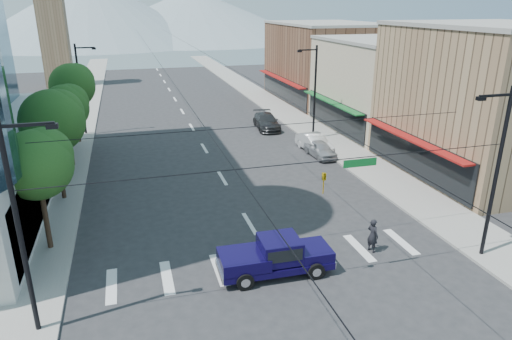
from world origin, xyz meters
The scene contains 21 objects.
ground centered at (0.00, 0.00, 0.00)m, with size 160.00×160.00×0.00m, color #28282B.
sidewalk_left centered at (-12.00, 40.00, 0.07)m, with size 4.00×120.00×0.15m, color gray.
sidewalk_right centered at (12.00, 40.00, 0.07)m, with size 4.00×120.00×0.15m, color gray.
shop_near centered at (20.00, 10.00, 5.50)m, with size 12.00×14.00×11.00m, color #8C6B4C.
shop_mid centered at (20.00, 24.00, 4.50)m, with size 12.00×14.00×9.00m, color tan.
shop_far centered at (20.00, 40.00, 5.00)m, with size 12.00×18.00×10.00m, color brown.
clock_tower centered at (-16.50, 62.00, 10.64)m, with size 4.80×4.80×20.40m.
mountain_left centered at (-15.00, 150.00, 11.00)m, with size 80.00×80.00×22.00m, color gray.
mountain_right centered at (20.00, 160.00, 9.00)m, with size 90.00×90.00×18.00m, color gray.
tree_near centered at (-11.07, 6.10, 4.99)m, with size 3.65×3.64×6.71m.
tree_midnear centered at (-11.07, 13.10, 5.59)m, with size 4.09×4.09×7.52m.
tree_midfar centered at (-11.07, 20.10, 4.99)m, with size 3.65×3.64×6.71m.
tree_far centered at (-11.07, 27.10, 5.59)m, with size 4.09×4.09×7.52m.
signal_rig centered at (0.19, -1.00, 4.64)m, with size 21.80×0.20×9.00m.
lamp_pole_nw centered at (-10.67, 30.00, 4.94)m, with size 2.00×0.25×9.00m.
lamp_pole_ne centered at (10.67, 22.00, 4.94)m, with size 2.00×0.25×9.00m.
pickup_truck centered at (-0.22, 0.43, 0.99)m, with size 5.69×2.31×1.91m.
pedestrian centered at (5.47, 1.05, 0.95)m, with size 0.69×0.45×1.89m, color black.
parked_car_near centered at (9.30, 16.79, 0.70)m, with size 1.65×4.10×1.40m, color #9B9BA0.
parked_car_mid centered at (9.40, 18.35, 0.79)m, with size 1.66×4.77×1.57m, color silver.
parked_car_far centered at (7.60, 27.14, 0.80)m, with size 2.23×5.49×1.59m, color #2A2A2C.
Camera 1 is at (-6.46, -18.05, 12.56)m, focal length 32.00 mm.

